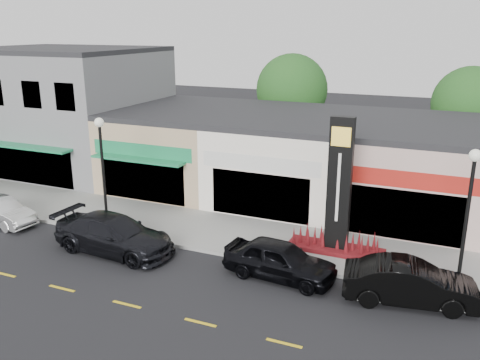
# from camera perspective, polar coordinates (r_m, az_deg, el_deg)

# --- Properties ---
(ground) EXTENTS (120.00, 120.00, 0.00)m
(ground) POSITION_cam_1_polar(r_m,az_deg,el_deg) (20.36, -0.50, -11.53)
(ground) COLOR black
(ground) RESTS_ON ground
(sidewalk) EXTENTS (52.00, 4.30, 0.15)m
(sidewalk) POSITION_cam_1_polar(r_m,az_deg,el_deg) (23.97, 3.69, -6.79)
(sidewalk) COLOR gray
(sidewalk) RESTS_ON ground
(curb) EXTENTS (52.00, 0.20, 0.15)m
(curb) POSITION_cam_1_polar(r_m,az_deg,el_deg) (22.05, 1.70, -8.96)
(curb) COLOR gray
(curb) RESTS_ON ground
(building_grey_2story) EXTENTS (12.00, 10.95, 8.30)m
(building_grey_2story) POSITION_cam_1_polar(r_m,az_deg,el_deg) (37.97, -18.97, 7.61)
(building_grey_2story) COLOR slate
(building_grey_2story) RESTS_ON ground
(shop_beige) EXTENTS (7.00, 10.85, 4.80)m
(shop_beige) POSITION_cam_1_polar(r_m,az_deg,el_deg) (32.79, -6.15, 3.96)
(shop_beige) COLOR tan
(shop_beige) RESTS_ON ground
(shop_cream) EXTENTS (7.00, 10.01, 4.80)m
(shop_cream) POSITION_cam_1_polar(r_m,az_deg,el_deg) (30.09, 5.62, 2.80)
(shop_cream) COLOR white
(shop_cream) RESTS_ON ground
(shop_pink_w) EXTENTS (7.00, 10.01, 4.80)m
(shop_pink_w) POSITION_cam_1_polar(r_m,az_deg,el_deg) (28.86, 18.98, 1.33)
(shop_pink_w) COLOR #C9A499
(shop_pink_w) RESTS_ON ground
(tree_rear_west) EXTENTS (5.20, 5.20, 7.83)m
(tree_rear_west) POSITION_cam_1_polar(r_m,az_deg,el_deg) (37.86, 5.83, 10.05)
(tree_rear_west) COLOR #382619
(tree_rear_west) RESTS_ON ground
(tree_rear_mid) EXTENTS (4.80, 4.80, 7.29)m
(tree_rear_mid) POSITION_cam_1_polar(r_m,az_deg,el_deg) (36.23, 24.40, 7.80)
(tree_rear_mid) COLOR #382619
(tree_rear_mid) RESTS_ON ground
(lamp_west_near) EXTENTS (0.44, 0.44, 5.47)m
(lamp_west_near) POSITION_cam_1_polar(r_m,az_deg,el_deg) (25.02, -15.20, 1.92)
(lamp_west_near) COLOR black
(lamp_west_near) RESTS_ON sidewalk
(lamp_east_near) EXTENTS (0.44, 0.44, 5.47)m
(lamp_east_near) POSITION_cam_1_polar(r_m,az_deg,el_deg) (19.91, 24.24, -2.84)
(lamp_east_near) COLOR black
(lamp_east_near) RESTS_ON sidewalk
(pylon_sign) EXTENTS (4.20, 1.30, 6.00)m
(pylon_sign) POSITION_cam_1_polar(r_m,az_deg,el_deg) (22.29, 10.95, -2.86)
(pylon_sign) COLOR maroon
(pylon_sign) RESTS_ON sidewalk
(car_white_van) EXTENTS (1.91, 4.21, 1.34)m
(car_white_van) POSITION_cam_1_polar(r_m,az_deg,el_deg) (28.50, -25.28, -3.24)
(car_white_van) COLOR silver
(car_white_van) RESTS_ON ground
(car_dark_sedan) EXTENTS (2.62, 5.81, 1.65)m
(car_dark_sedan) POSITION_cam_1_polar(r_m,az_deg,el_deg) (23.34, -13.96, -5.95)
(car_dark_sedan) COLOR black
(car_dark_sedan) RESTS_ON ground
(car_black_sedan) EXTENTS (2.26, 4.73, 1.56)m
(car_black_sedan) POSITION_cam_1_polar(r_m,az_deg,el_deg) (20.51, 4.49, -8.92)
(car_black_sedan) COLOR black
(car_black_sedan) RESTS_ON ground
(car_black_conv) EXTENTS (2.43, 4.99, 1.58)m
(car_black_conv) POSITION_cam_1_polar(r_m,az_deg,el_deg) (19.72, 18.60, -10.91)
(car_black_conv) COLOR black
(car_black_conv) RESTS_ON ground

